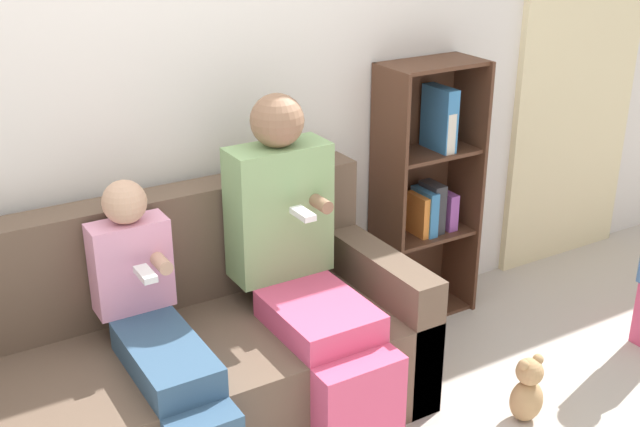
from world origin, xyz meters
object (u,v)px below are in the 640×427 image
Objects in this scene: adult_seated at (303,261)px; bookshelf at (424,189)px; couch at (162,369)px; child_seated at (161,342)px; teddy_bear at (527,391)px.

bookshelf is (0.89, 0.39, -0.00)m from adult_seated.
child_seated is at bearing -105.92° from couch.
adult_seated is at bearing 5.74° from child_seated.
couch is 1.60× the size of bookshelf.
adult_seated reaches higher than bookshelf.
bookshelf reaches higher than teddy_bear.
couch is 0.67m from adult_seated.
child_seated reaches higher than teddy_bear.
bookshelf reaches higher than child_seated.
couch reaches higher than teddy_bear.
teddy_bear is at bearing -20.99° from child_seated.
adult_seated is at bearing -10.17° from couch.
adult_seated is (0.56, -0.10, 0.36)m from couch.
adult_seated is 4.36× the size of teddy_bear.
child_seated is 3.54× the size of teddy_bear.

